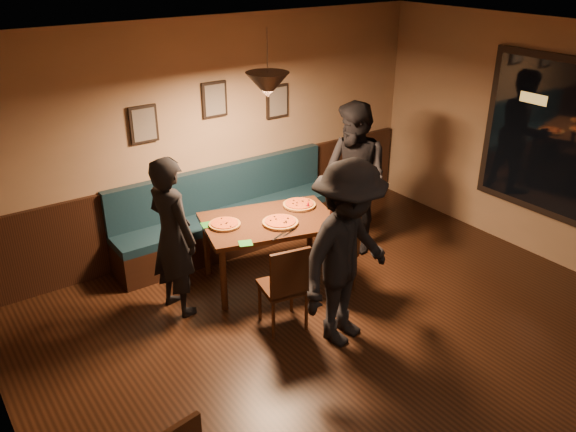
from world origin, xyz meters
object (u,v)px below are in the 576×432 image
at_px(chair_near_left, 283,285).
at_px(diner_right, 354,179).
at_px(diner_front, 347,255).
at_px(booth_bench, 231,211).
at_px(tabasco_bottle, 308,205).
at_px(diner_left, 173,237).
at_px(chair_near_right, 333,254).
at_px(dining_table, 270,251).
at_px(soda_glass, 333,211).

height_order(chair_near_left, diner_right, diner_right).
bearing_deg(diner_front, chair_near_left, 110.82).
xyz_separation_m(booth_bench, tabasco_bottle, (0.45, -1.00, 0.32)).
bearing_deg(diner_front, diner_right, 31.93).
bearing_deg(diner_left, chair_near_right, -126.06).
distance_m(chair_near_left, diner_right, 1.94).
distance_m(chair_near_left, diner_left, 1.21).
height_order(dining_table, chair_near_left, chair_near_left).
bearing_deg(diner_right, diner_left, -93.75).
height_order(booth_bench, diner_right, diner_right).
relative_size(chair_near_left, diner_left, 0.55).
bearing_deg(diner_right, dining_table, -89.76).
xyz_separation_m(booth_bench, chair_near_left, (-0.43, -1.75, -0.03)).
distance_m(dining_table, chair_near_right, 0.74).
bearing_deg(tabasco_bottle, dining_table, 176.30).
bearing_deg(diner_front, tabasco_bottle, 53.23).
bearing_deg(soda_glass, chair_near_left, -155.69).
distance_m(dining_table, chair_near_left, 0.87).
relative_size(dining_table, chair_near_right, 1.50).
bearing_deg(diner_right, booth_bench, -128.80).
relative_size(soda_glass, tabasco_bottle, 1.26).
bearing_deg(diner_front, dining_table, 74.96).
relative_size(diner_front, soda_glass, 13.83).
bearing_deg(dining_table, tabasco_bottle, 11.30).
xyz_separation_m(dining_table, chair_near_left, (-0.37, -0.78, 0.08)).
xyz_separation_m(dining_table, tabasco_bottle, (0.50, -0.03, 0.44)).
bearing_deg(diner_right, chair_near_left, -65.96).
relative_size(diner_left, tabasco_bottle, 16.07).
relative_size(chair_near_left, tabasco_bottle, 8.86).
height_order(chair_near_right, diner_left, diner_left).
bearing_deg(chair_near_left, chair_near_right, 24.25).
bearing_deg(diner_right, tabasco_bottle, -85.02).
height_order(dining_table, soda_glass, soda_glass).
distance_m(booth_bench, diner_right, 1.58).
bearing_deg(chair_near_left, tabasco_bottle, 51.66).
bearing_deg(chair_near_right, dining_table, 105.82).
height_order(diner_right, tabasco_bottle, diner_right).
relative_size(booth_bench, diner_front, 1.63).
relative_size(booth_bench, tabasco_bottle, 28.36).
height_order(dining_table, diner_front, diner_front).
xyz_separation_m(soda_glass, tabasco_bottle, (-0.11, 0.31, -0.01)).
distance_m(diner_right, tabasco_bottle, 0.81).
bearing_deg(booth_bench, chair_near_right, -76.98).
bearing_deg(chair_near_right, diner_left, 136.63).
xyz_separation_m(chair_near_right, diner_left, (-1.52, 0.69, 0.37)).
bearing_deg(diner_left, tabasco_bottle, -106.05).
bearing_deg(dining_table, diner_left, -169.86).
xyz_separation_m(chair_near_left, tabasco_bottle, (0.88, 0.75, 0.36)).
relative_size(chair_near_right, diner_right, 0.51).
xyz_separation_m(chair_near_right, soda_glass, (0.20, 0.26, 0.36)).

